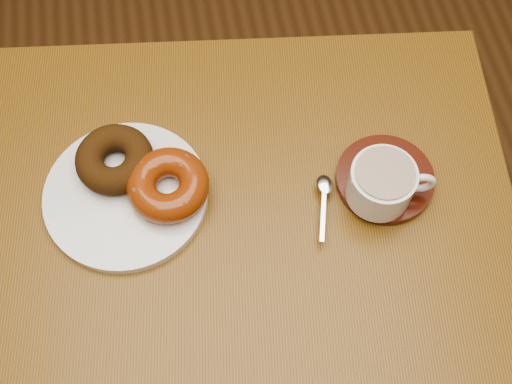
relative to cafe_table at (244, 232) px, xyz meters
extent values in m
plane|color=#52341A|center=(-0.19, 0.00, -0.62)|extent=(6.00, 6.00, 0.00)
cube|color=brown|center=(0.00, 0.00, 0.10)|extent=(0.86, 0.69, 0.03)
cylinder|color=#492915|center=(-0.32, 0.30, -0.27)|extent=(0.04, 0.04, 0.71)
cylinder|color=#492915|center=(0.38, 0.21, -0.27)|extent=(0.04, 0.04, 0.71)
cylinder|color=silver|center=(-0.16, 0.03, 0.13)|extent=(0.31, 0.31, 0.01)
torus|color=#38200B|center=(-0.17, 0.08, 0.15)|extent=(0.15, 0.15, 0.04)
torus|color=maroon|center=(-0.10, 0.02, 0.15)|extent=(0.14, 0.14, 0.04)
cube|color=#51361B|center=(-0.06, 0.02, 0.17)|extent=(0.01, 0.01, 0.00)
cube|color=#51361B|center=(-0.07, 0.04, 0.17)|extent=(0.01, 0.01, 0.00)
cube|color=#51361B|center=(-0.08, 0.05, 0.17)|extent=(0.01, 0.01, 0.00)
cube|color=#51361B|center=(-0.09, 0.06, 0.17)|extent=(0.01, 0.01, 0.00)
cube|color=#51361B|center=(-0.11, 0.06, 0.17)|extent=(0.01, 0.01, 0.00)
cube|color=#51361B|center=(-0.12, 0.06, 0.17)|extent=(0.01, 0.01, 0.00)
cube|color=#51361B|center=(-0.13, 0.05, 0.17)|extent=(0.01, 0.01, 0.00)
cube|color=#51361B|center=(-0.14, 0.03, 0.17)|extent=(0.01, 0.01, 0.00)
cube|color=#51361B|center=(-0.14, 0.02, 0.17)|extent=(0.01, 0.01, 0.00)
cube|color=#51361B|center=(-0.13, 0.00, 0.17)|extent=(0.01, 0.01, 0.00)
cube|color=#51361B|center=(-0.12, -0.01, 0.17)|extent=(0.01, 0.01, 0.00)
cube|color=#51361B|center=(-0.11, -0.01, 0.17)|extent=(0.01, 0.01, 0.00)
cube|color=#51361B|center=(-0.09, -0.01, 0.17)|extent=(0.01, 0.01, 0.00)
cube|color=#51361B|center=(-0.08, 0.00, 0.17)|extent=(0.01, 0.01, 0.00)
cube|color=#51361B|center=(-0.07, 0.01, 0.17)|extent=(0.01, 0.01, 0.00)
cylinder|color=#3C1208|center=(0.21, -0.01, 0.13)|extent=(0.16, 0.16, 0.02)
cylinder|color=silver|center=(0.19, -0.03, 0.16)|extent=(0.09, 0.09, 0.06)
cylinder|color=#502D1B|center=(0.19, -0.03, 0.20)|extent=(0.08, 0.08, 0.00)
torus|color=silver|center=(0.24, -0.04, 0.17)|extent=(0.04, 0.02, 0.04)
ellipsoid|color=silver|center=(0.12, 0.00, 0.14)|extent=(0.02, 0.03, 0.01)
cube|color=silver|center=(0.11, -0.05, 0.14)|extent=(0.03, 0.08, 0.00)
camera|label=1|loc=(-0.05, -0.40, 0.95)|focal=45.00mm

